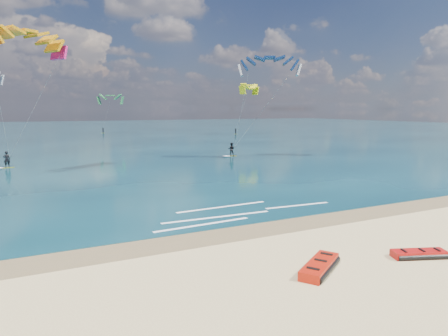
{
  "coord_description": "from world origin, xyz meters",
  "views": [
    {
      "loc": [
        -9.98,
        -14.41,
        6.3
      ],
      "look_at": [
        0.99,
        8.0,
        2.59
      ],
      "focal_mm": 32.0,
      "sensor_mm": 36.0,
      "label": 1
    }
  ],
  "objects_px": {
    "kitesurfer_main": "(16,95)",
    "kitesurfer_far": "(251,101)",
    "packed_kite_left": "(319,271)",
    "packed_kite_mid": "(419,257)"
  },
  "relations": [
    {
      "from": "packed_kite_left",
      "to": "kitesurfer_far",
      "type": "xyz_separation_m",
      "value": [
        15.62,
        32.64,
        7.29
      ]
    },
    {
      "from": "packed_kite_left",
      "to": "kitesurfer_main",
      "type": "height_order",
      "value": "kitesurfer_main"
    },
    {
      "from": "kitesurfer_far",
      "to": "kitesurfer_main",
      "type": "bearing_deg",
      "value": -164.95
    },
    {
      "from": "packed_kite_left",
      "to": "kitesurfer_main",
      "type": "bearing_deg",
      "value": 74.53
    },
    {
      "from": "packed_kite_mid",
      "to": "kitesurfer_far",
      "type": "distance_m",
      "value": 35.85
    },
    {
      "from": "kitesurfer_main",
      "to": "kitesurfer_far",
      "type": "bearing_deg",
      "value": -12.92
    },
    {
      "from": "kitesurfer_main",
      "to": "kitesurfer_far",
      "type": "relative_size",
      "value": 1.06
    },
    {
      "from": "packed_kite_mid",
      "to": "kitesurfer_main",
      "type": "xyz_separation_m",
      "value": [
        -15.58,
        33.9,
        7.68
      ]
    },
    {
      "from": "packed_kite_left",
      "to": "kitesurfer_far",
      "type": "distance_m",
      "value": 36.92
    },
    {
      "from": "packed_kite_left",
      "to": "kitesurfer_far",
      "type": "height_order",
      "value": "kitesurfer_far"
    }
  ]
}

